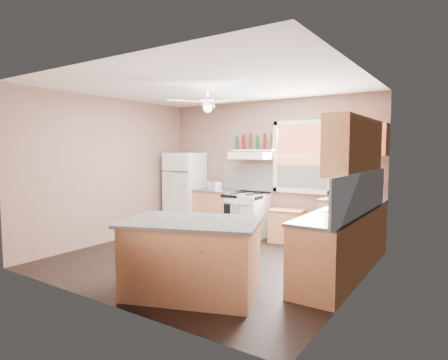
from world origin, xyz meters
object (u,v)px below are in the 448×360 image
Objects in this scene: refrigerator at (185,191)px; island at (192,259)px; toaster at (214,186)px; stove at (246,215)px; cart at (287,226)px.

refrigerator is 3.77m from island.
refrigerator is 0.83m from toaster.
stove is 0.87m from cart.
stove is 1.39× the size of cart.
refrigerator is at bearing -173.17° from stove.
toaster is 0.19× the size of island.
stove is 0.57× the size of island.
refrigerator is 1.55m from stove.
refrigerator reaches higher than toaster.
toaster is 0.33× the size of stove.
refrigerator reaches higher than stove.
stove is (1.49, 0.08, -0.40)m from refrigerator.
stove is at bearing 28.78° from toaster.
cart is (2.35, 0.13, -0.52)m from refrigerator.
cart is 2.97m from island.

